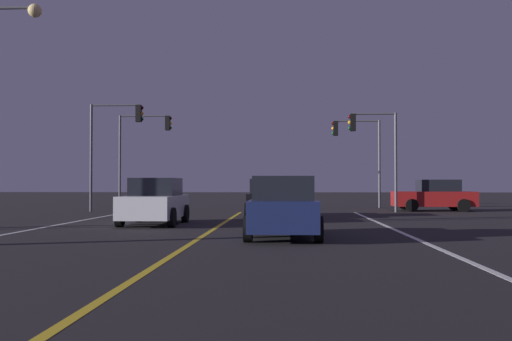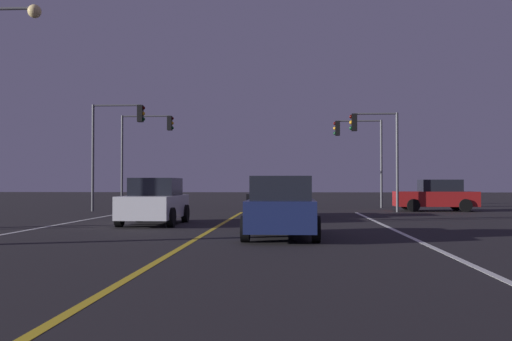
# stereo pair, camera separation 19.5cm
# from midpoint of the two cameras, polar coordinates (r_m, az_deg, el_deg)

# --- Properties ---
(lane_edge_right) EXTENTS (0.16, 37.78, 0.01)m
(lane_edge_right) POSITION_cam_midpoint_polar(r_m,az_deg,el_deg) (12.55, 19.34, -8.04)
(lane_edge_right) COLOR silver
(lane_edge_right) RESTS_ON ground
(lane_center_divider) EXTENTS (0.16, 37.78, 0.01)m
(lane_center_divider) POSITION_cam_midpoint_polar(r_m,az_deg,el_deg) (12.33, -8.31, -8.22)
(lane_center_divider) COLOR gold
(lane_center_divider) RESTS_ON ground
(car_crossing_side) EXTENTS (4.30, 2.02, 1.70)m
(car_crossing_side) POSITION_cam_midpoint_polar(r_m,az_deg,el_deg) (33.74, 17.02, -2.33)
(car_crossing_side) COLOR black
(car_crossing_side) RESTS_ON ground
(car_ahead_far) EXTENTS (2.02, 4.30, 1.70)m
(car_ahead_far) POSITION_cam_midpoint_polar(r_m,az_deg,el_deg) (26.70, 1.54, -2.69)
(car_ahead_far) COLOR black
(car_ahead_far) RESTS_ON ground
(car_oncoming) EXTENTS (2.02, 4.30, 1.70)m
(car_oncoming) POSITION_cam_midpoint_polar(r_m,az_deg,el_deg) (22.14, -9.40, -2.98)
(car_oncoming) COLOR black
(car_oncoming) RESTS_ON ground
(car_lead_same_lane) EXTENTS (2.02, 4.30, 1.70)m
(car_lead_same_lane) POSITION_cam_midpoint_polar(r_m,az_deg,el_deg) (16.52, 2.78, -3.60)
(car_lead_same_lane) COLOR black
(car_lead_same_lane) RESTS_ON ground
(traffic_light_near_right) EXTENTS (2.54, 0.36, 5.19)m
(traffic_light_near_right) POSITION_cam_midpoint_polar(r_m,az_deg,el_deg) (31.77, 11.40, 3.01)
(traffic_light_near_right) COLOR #4C4C51
(traffic_light_near_right) RESTS_ON ground
(traffic_light_near_left) EXTENTS (2.90, 0.36, 5.73)m
(traffic_light_near_left) POSITION_cam_midpoint_polar(r_m,az_deg,el_deg) (32.82, -12.97, 3.56)
(traffic_light_near_left) COLOR #4C4C51
(traffic_light_near_left) RESTS_ON ground
(traffic_light_far_right) EXTENTS (2.99, 0.36, 5.39)m
(traffic_light_far_right) POSITION_cam_midpoint_polar(r_m,az_deg,el_deg) (37.19, 9.90, 2.64)
(traffic_light_far_right) COLOR #4C4C51
(traffic_light_far_right) RESTS_ON ground
(traffic_light_far_left) EXTENTS (3.35, 0.36, 5.77)m
(traffic_light_far_left) POSITION_cam_midpoint_polar(r_m,az_deg,el_deg) (38.06, -10.31, 2.97)
(traffic_light_far_left) COLOR #4C4C51
(traffic_light_far_left) RESTS_ON ground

